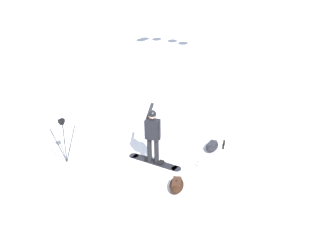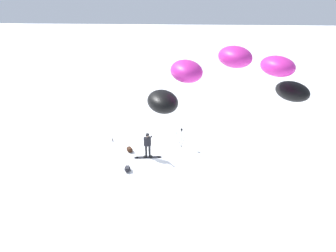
{
  "view_description": "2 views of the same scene",
  "coord_description": "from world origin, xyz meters",
  "views": [
    {
      "loc": [
        -6.63,
        6.81,
        5.69
      ],
      "look_at": [
        -0.52,
        -0.5,
        1.11
      ],
      "focal_mm": 39.05,
      "sensor_mm": 36.0,
      "label": 1
    },
    {
      "loc": [
        2.85,
        -15.51,
        8.92
      ],
      "look_at": [
        1.6,
        -5.22,
        4.48
      ],
      "focal_mm": 29.75,
      "sensor_mm": 36.0,
      "label": 2
    }
  ],
  "objects": [
    {
      "name": "ski_poles",
      "position": [
        -2.49,
        -0.35,
        0.86
      ],
      "size": [
        0.26,
        0.33,
        1.31
      ],
      "color": "gray",
      "rests_on": "ground_plane"
    },
    {
      "name": "gear_bag_small",
      "position": [
        -1.7,
        0.56,
        0.15
      ],
      "size": [
        0.69,
        0.78,
        0.29
      ],
      "color": "black",
      "rests_on": "ground_plane"
    },
    {
      "name": "ground_plane",
      "position": [
        0.0,
        0.0,
        0.0
      ],
      "size": [
        300.0,
        300.0,
        0.0
      ],
      "primitive_type": "plane",
      "color": "white"
    },
    {
      "name": "snowboarder",
      "position": [
        -0.33,
        -0.05,
        1.04
      ],
      "size": [
        0.63,
        0.63,
        1.73
      ],
      "color": "black",
      "rests_on": "ground_plane"
    },
    {
      "name": "camera_tripod",
      "position": [
        1.69,
        1.56,
        1.0
      ],
      "size": [
        0.71,
        0.65,
        1.4
      ],
      "color": "#262628",
      "rests_on": "ground_plane"
    },
    {
      "name": "gear_bag_large",
      "position": [
        -1.23,
        -1.81,
        0.15
      ],
      "size": [
        0.52,
        0.71,
        0.27
      ],
      "color": "black",
      "rests_on": "ground_plane"
    },
    {
      "name": "snowboard",
      "position": [
        -0.33,
        -0.09,
        0.02
      ],
      "size": [
        1.76,
        0.55,
        0.1
      ],
      "color": "black",
      "rests_on": "ground_plane"
    }
  ]
}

